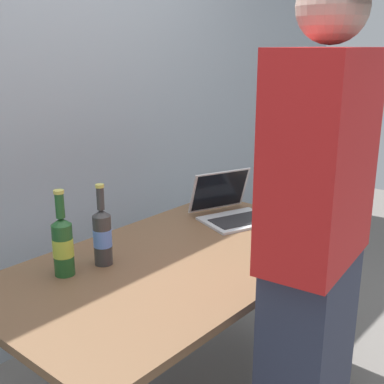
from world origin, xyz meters
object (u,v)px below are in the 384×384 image
object	(u,v)px
beer_bottle_green	(102,235)
laptop	(230,209)
person_figure	(313,265)
beer_bottle_dark	(63,244)
coffee_mug	(203,198)

from	to	relation	value
beer_bottle_green	laptop	bearing A→B (deg)	-4.58
laptop	beer_bottle_green	bearing A→B (deg)	175.42
beer_bottle_green	person_figure	world-z (taller)	person_figure
beer_bottle_dark	coffee_mug	world-z (taller)	beer_bottle_dark
laptop	beer_bottle_dark	world-z (taller)	beer_bottle_dark
beer_bottle_green	person_figure	bearing A→B (deg)	-76.82
beer_bottle_green	coffee_mug	bearing A→B (deg)	10.87
beer_bottle_green	person_figure	xyz separation A→B (m)	(0.18, -0.78, 0.05)
beer_bottle_dark	beer_bottle_green	bearing A→B (deg)	-13.54
beer_bottle_green	person_figure	distance (m)	0.80
laptop	person_figure	distance (m)	0.91
laptop	coffee_mug	world-z (taller)	laptop
beer_bottle_dark	person_figure	xyz separation A→B (m)	(0.33, -0.81, 0.04)
person_figure	coffee_mug	size ratio (longest dim) A/B	15.89
laptop	person_figure	bearing A→B (deg)	-127.90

